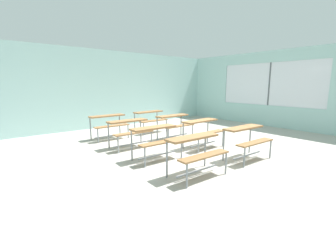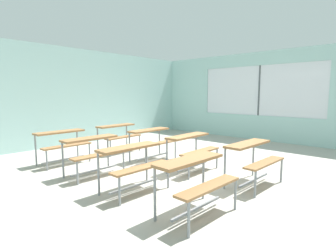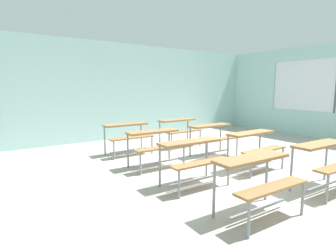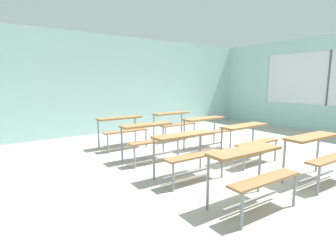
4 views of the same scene
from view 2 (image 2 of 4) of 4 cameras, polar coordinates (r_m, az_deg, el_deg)
ground at (r=5.29m, az=1.42°, el=-10.82°), size 10.00×9.00×0.05m
wall_back at (r=8.68m, az=-21.70°, el=5.92°), size 10.00×0.12×3.00m
wall_right at (r=9.35m, az=22.76°, el=5.59°), size 0.12×9.00×3.00m
desk_bench_r0c0 at (r=3.49m, az=6.09°, el=-10.22°), size 1.12×0.63×0.74m
desk_bench_r0c1 at (r=4.80m, az=18.08°, el=-5.74°), size 1.12×0.64×0.74m
desk_bench_r1c0 at (r=4.32m, az=-7.52°, el=-6.86°), size 1.12×0.62×0.74m
desk_bench_r1c1 at (r=5.44m, az=5.24°, el=-3.94°), size 1.11×0.61×0.74m
desk_bench_r2c0 at (r=5.33m, az=-15.99°, el=-4.41°), size 1.11×0.61×0.74m
desk_bench_r2c1 at (r=6.30m, az=-3.44°, el=-2.41°), size 1.10×0.59×0.74m
desk_bench_r3c0 at (r=6.45m, az=-22.01°, el=-2.69°), size 1.10×0.60×0.74m
desk_bench_r3c1 at (r=7.29m, az=-10.75°, el=-1.22°), size 1.12×0.62×0.74m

